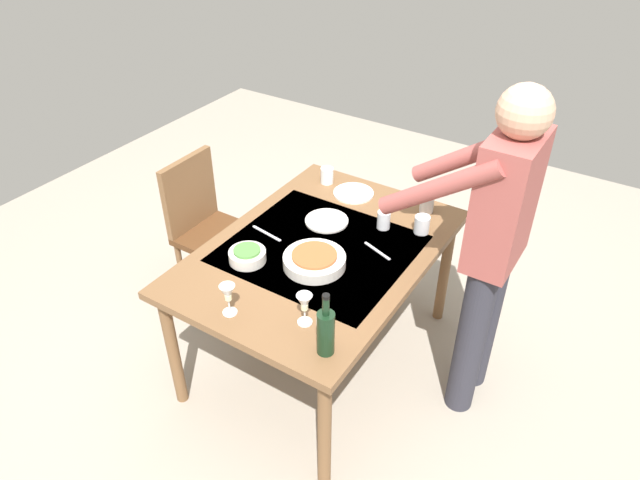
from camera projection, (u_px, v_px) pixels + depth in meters
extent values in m
plane|color=#9E9384|center=(320.00, 354.00, 3.32)|extent=(6.00, 6.00, 0.00)
cube|color=brown|center=(320.00, 251.00, 2.90)|extent=(1.45, 1.02, 0.04)
cube|color=#C6AD89|center=(320.00, 249.00, 2.88)|extent=(0.80, 0.87, 0.00)
cylinder|color=brown|center=(317.00, 225.00, 3.76)|extent=(0.06, 0.06, 0.71)
cylinder|color=brown|center=(173.00, 351.00, 2.86)|extent=(0.06, 0.06, 0.71)
cylinder|color=brown|center=(445.00, 271.00, 3.37)|extent=(0.06, 0.06, 0.71)
cylinder|color=brown|center=(325.00, 433.00, 2.47)|extent=(0.06, 0.06, 0.71)
cube|color=#523019|center=(217.00, 236.00, 3.49)|extent=(0.40, 0.40, 0.04)
cube|color=brown|center=(189.00, 193.00, 3.43)|extent=(0.40, 0.04, 0.45)
cylinder|color=brown|center=(218.00, 244.00, 3.81)|extent=(0.04, 0.04, 0.43)
cylinder|color=brown|center=(181.00, 271.00, 3.58)|extent=(0.04, 0.04, 0.43)
cylinder|color=brown|center=(259.00, 261.00, 3.66)|extent=(0.04, 0.04, 0.43)
cylinder|color=brown|center=(224.00, 290.00, 3.43)|extent=(0.04, 0.04, 0.43)
cylinder|color=#2D2D38|center=(470.00, 342.00, 2.79)|extent=(0.14, 0.14, 0.88)
cylinder|color=#2D2D38|center=(485.00, 317.00, 2.93)|extent=(0.14, 0.14, 0.88)
cube|color=#9E4C47|center=(505.00, 201.00, 2.43)|extent=(0.36, 0.20, 0.60)
sphere|color=tan|center=(525.00, 112.00, 2.20)|extent=(0.22, 0.22, 0.22)
cylinder|color=#9E4C47|center=(438.00, 188.00, 2.37)|extent=(0.08, 0.52, 0.40)
cylinder|color=#9E4C47|center=(469.00, 156.00, 2.61)|extent=(0.08, 0.52, 0.40)
cylinder|color=black|center=(326.00, 333.00, 2.26)|extent=(0.07, 0.07, 0.20)
cylinder|color=black|center=(326.00, 306.00, 2.18)|extent=(0.03, 0.03, 0.08)
cylinder|color=black|center=(326.00, 297.00, 2.15)|extent=(0.03, 0.03, 0.02)
cylinder|color=white|center=(305.00, 322.00, 2.45)|extent=(0.06, 0.06, 0.01)
cylinder|color=white|center=(305.00, 315.00, 2.43)|extent=(0.01, 0.01, 0.07)
cone|color=white|center=(304.00, 302.00, 2.39)|extent=(0.07, 0.07, 0.07)
cylinder|color=beige|center=(305.00, 306.00, 2.40)|extent=(0.03, 0.03, 0.03)
cylinder|color=white|center=(230.00, 312.00, 2.50)|extent=(0.06, 0.06, 0.01)
cylinder|color=white|center=(229.00, 306.00, 2.48)|extent=(0.01, 0.01, 0.07)
cone|color=white|center=(228.00, 293.00, 2.43)|extent=(0.07, 0.07, 0.07)
cylinder|color=beige|center=(228.00, 297.00, 2.45)|extent=(0.03, 0.03, 0.03)
cylinder|color=silver|center=(327.00, 175.00, 3.39)|extent=(0.08, 0.08, 0.09)
cylinder|color=silver|center=(427.00, 204.00, 3.13)|extent=(0.08, 0.08, 0.10)
cylinder|color=silver|center=(384.00, 220.00, 3.01)|extent=(0.07, 0.07, 0.10)
cylinder|color=silver|center=(422.00, 224.00, 2.97)|extent=(0.08, 0.08, 0.09)
cylinder|color=silver|center=(314.00, 261.00, 2.75)|extent=(0.30, 0.30, 0.05)
cylinder|color=#C6562D|center=(314.00, 257.00, 2.74)|extent=(0.22, 0.22, 0.03)
cylinder|color=silver|center=(247.00, 256.00, 2.79)|extent=(0.18, 0.18, 0.05)
cylinder|color=#4C843D|center=(247.00, 252.00, 2.77)|extent=(0.13, 0.13, 0.03)
cylinder|color=silver|center=(354.00, 193.00, 3.30)|extent=(0.23, 0.23, 0.01)
cylinder|color=silver|center=(327.00, 221.00, 3.07)|extent=(0.23, 0.23, 0.01)
cube|color=silver|center=(267.00, 233.00, 2.98)|extent=(0.05, 0.20, 0.00)
cube|color=silver|center=(377.00, 251.00, 2.86)|extent=(0.07, 0.17, 0.00)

